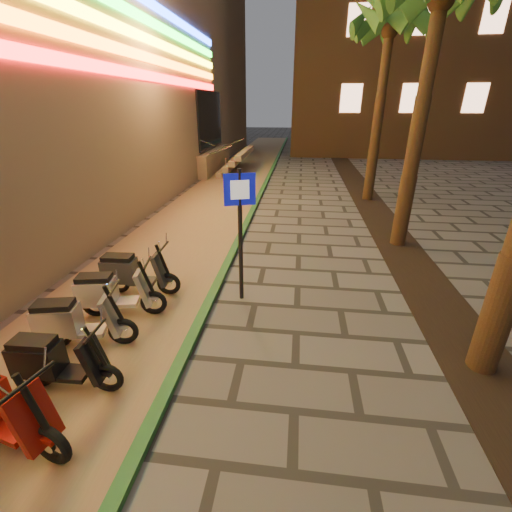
# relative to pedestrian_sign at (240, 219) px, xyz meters

# --- Properties ---
(ground) EXTENTS (120.00, 120.00, 0.00)m
(ground) POSITION_rel_pedestrian_sign_xyz_m (0.30, -3.53, -1.69)
(ground) COLOR #474442
(ground) RESTS_ON ground
(parking_strip) EXTENTS (3.40, 60.00, 0.01)m
(parking_strip) POSITION_rel_pedestrian_sign_xyz_m (-2.30, 6.47, -1.68)
(parking_strip) COLOR #8C7251
(parking_strip) RESTS_ON ground
(green_curb) EXTENTS (0.18, 60.00, 0.10)m
(green_curb) POSITION_rel_pedestrian_sign_xyz_m (-0.60, 6.47, -1.64)
(green_curb) COLOR #225C29
(green_curb) RESTS_ON ground
(planting_strip) EXTENTS (1.20, 40.00, 0.02)m
(planting_strip) POSITION_rel_pedestrian_sign_xyz_m (3.90, 1.47, -1.68)
(planting_strip) COLOR black
(planting_strip) RESTS_ON ground
(palm_d) EXTENTS (2.97, 3.02, 7.16)m
(palm_d) POSITION_rel_pedestrian_sign_xyz_m (3.90, 8.47, 4.26)
(palm_d) COLOR #472D19
(palm_d) RESTS_ON ground
(pedestrian_sign) EXTENTS (0.55, 0.22, 2.61)m
(pedestrian_sign) POSITION_rel_pedestrian_sign_xyz_m (0.00, 0.00, 0.00)
(pedestrian_sign) COLOR black
(pedestrian_sign) RESTS_ON ground
(scooter_6) EXTENTS (1.48, 0.52, 1.05)m
(scooter_6) POSITION_rel_pedestrian_sign_xyz_m (-2.11, -2.69, -1.23)
(scooter_6) COLOR black
(scooter_6) RESTS_ON ground
(scooter_7) EXTENTS (1.56, 0.71, 1.09)m
(scooter_7) POSITION_rel_pedestrian_sign_xyz_m (-2.39, -1.83, -1.21)
(scooter_7) COLOR black
(scooter_7) RESTS_ON ground
(scooter_8) EXTENTS (1.57, 0.70, 1.11)m
(scooter_8) POSITION_rel_pedestrian_sign_xyz_m (-2.26, -0.91, -1.21)
(scooter_8) COLOR black
(scooter_8) RESTS_ON ground
(scooter_9) EXTENTS (1.58, 0.55, 1.11)m
(scooter_9) POSITION_rel_pedestrian_sign_xyz_m (-2.26, -0.07, -1.20)
(scooter_9) COLOR black
(scooter_9) RESTS_ON ground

